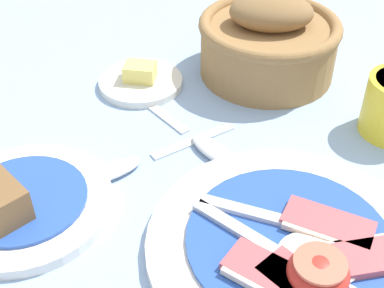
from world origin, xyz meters
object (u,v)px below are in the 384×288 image
at_px(breakfast_plate, 294,251).
at_px(teaspoon_by_saucer, 199,139).
at_px(teaspoon_near_cup, 134,162).
at_px(butter_dish, 141,80).
at_px(bread_plate, 20,203).
at_px(bread_basket, 269,41).

xyz_separation_m(breakfast_plate, teaspoon_by_saucer, (-0.14, 0.13, -0.01)).
relative_size(breakfast_plate, teaspoon_near_cup, 1.59).
bearing_deg(butter_dish, bread_plate, -93.31).
xyz_separation_m(bread_plate, teaspoon_by_saucer, (0.13, 0.16, -0.01)).
xyz_separation_m(breakfast_plate, butter_dish, (-0.25, 0.21, -0.00)).
bearing_deg(teaspoon_near_cup, bread_basket, -162.79).
relative_size(butter_dish, teaspoon_by_saucer, 0.63).
distance_m(bread_basket, teaspoon_by_saucer, 0.18).
height_order(breakfast_plate, bread_basket, bread_basket).
bearing_deg(breakfast_plate, bread_basket, 108.70).
relative_size(bread_plate, butter_dish, 1.58).
bearing_deg(bread_basket, teaspoon_by_saucer, -100.80).
bearing_deg(teaspoon_by_saucer, bread_plate, -97.54).
height_order(butter_dish, teaspoon_by_saucer, butter_dish).
distance_m(bread_plate, butter_dish, 0.25).
bearing_deg(bread_plate, breakfast_plate, 7.77).
height_order(bread_basket, butter_dish, bread_basket).
bearing_deg(teaspoon_near_cup, bread_plate, 0.57).
relative_size(breakfast_plate, teaspoon_by_saucer, 1.49).
bearing_deg(butter_dish, breakfast_plate, -40.65).
relative_size(breakfast_plate, bread_plate, 1.50).
distance_m(bread_plate, teaspoon_by_saucer, 0.21).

